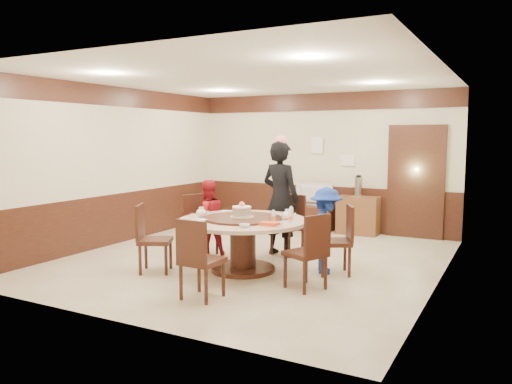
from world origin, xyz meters
The scene contains 31 objects.
room centered at (0.01, 0.01, 1.08)m, with size 6.00×6.04×2.84m.
banquet_table centered at (0.18, -0.66, 0.53)m, with size 1.83×1.83×0.78m.
chair_0 centered at (1.41, -0.19, 0.30)m, with size 0.60×0.59×0.97m.
chair_1 centered at (0.33, 0.59, 0.30)m, with size 0.53×0.54×0.97m.
chair_2 centered at (-0.95, -0.07, 0.30)m, with size 0.56×0.55×0.97m.
chair_3 centered at (-0.91, -1.30, 0.30)m, with size 0.60×0.59×0.97m.
chair_4 centered at (0.35, -1.97, 0.30)m, with size 0.45×0.46×0.97m.
chair_5 centered at (1.32, -1.03, 0.30)m, with size 0.59×0.58×0.97m.
person_standing centered at (0.24, 0.48, 0.92)m, with size 0.67×0.44×1.85m, color black.
person_red centered at (-0.79, -0.11, 0.62)m, with size 0.60×0.47×1.23m, color #A5161F.
person_blue centered at (1.26, -0.18, 0.61)m, with size 0.79×0.45×1.22m, color #18369C.
birthday_cake centered at (0.16, -0.65, 0.86)m, with size 0.34×0.34×0.22m.
teapot_left centered at (-0.46, -0.76, 0.81)m, with size 0.17×0.15×0.13m, color white.
teapot_right centered at (0.75, -0.36, 0.81)m, with size 0.17×0.15×0.13m, color white.
bowl_0 centered at (-0.35, -0.29, 0.77)m, with size 0.14×0.14×0.04m, color white.
bowl_1 centered at (0.51, -1.20, 0.77)m, with size 0.14×0.14×0.04m, color white.
bowl_2 centered at (-0.20, -1.14, 0.77)m, with size 0.15×0.15×0.04m, color white.
bowl_3 centered at (0.82, -0.84, 0.77)m, with size 0.13×0.13×0.04m, color white.
bowl_4 centered at (-0.56, -0.59, 0.77)m, with size 0.16×0.16×0.04m, color white.
saucer_near centered at (-0.07, -1.31, 0.76)m, with size 0.18×0.18×0.01m, color white.
saucer_far centered at (0.63, -0.16, 0.76)m, with size 0.18×0.18×0.01m, color white.
shrimp_platter centered at (0.79, -1.02, 0.78)m, with size 0.30×0.20×0.06m.
bottle_0 centered at (0.70, -0.74, 0.83)m, with size 0.06×0.06×0.16m, color white.
bottle_1 centered at (0.91, -0.63, 0.83)m, with size 0.06×0.06×0.16m, color white.
bottle_2 centered at (0.77, -0.28, 0.83)m, with size 0.06×0.06×0.16m, color white.
tv_stand centered at (-0.10, 2.75, 0.25)m, with size 0.85×0.45×0.50m, color #3A1B12.
television centered at (-0.10, 2.75, 0.73)m, with size 0.81×0.11×0.47m, color gray.
side_cabinet centered at (0.85, 2.78, 0.38)m, with size 0.80×0.40×0.75m, color brown.
thermos centered at (0.85, 2.78, 0.94)m, with size 0.15×0.15×0.38m, color silver.
notice_left centered at (-0.10, 2.96, 1.75)m, with size 0.25×0.00×0.35m, color white.
notice_right centered at (0.55, 2.96, 1.45)m, with size 0.30×0.00×0.22m, color white.
Camera 1 is at (3.63, -6.75, 1.92)m, focal length 35.00 mm.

